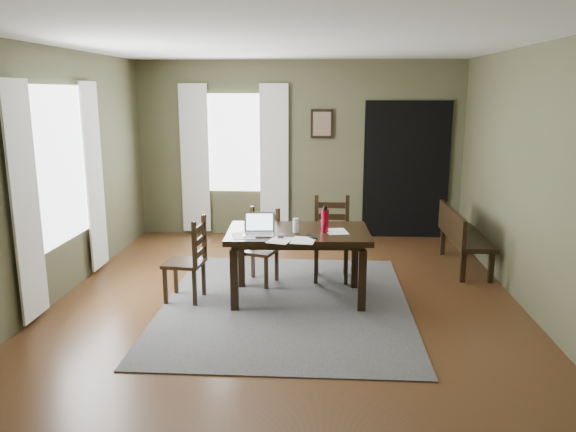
# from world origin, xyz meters

# --- Properties ---
(ground) EXTENTS (5.00, 6.00, 0.01)m
(ground) POSITION_xyz_m (0.00, 0.00, -0.01)
(ground) COLOR #492C16
(room_shell) EXTENTS (5.02, 6.02, 2.71)m
(room_shell) POSITION_xyz_m (0.00, 0.00, 1.80)
(room_shell) COLOR #4C4C32
(room_shell) RESTS_ON ground
(rug) EXTENTS (2.60, 3.20, 0.01)m
(rug) POSITION_xyz_m (0.00, 0.00, 0.01)
(rug) COLOR #424242
(rug) RESTS_ON ground
(dining_table) EXTENTS (1.55, 0.98, 0.76)m
(dining_table) POSITION_xyz_m (0.12, 0.16, 0.68)
(dining_table) COLOR black
(dining_table) RESTS_ON rug
(chair_end) EXTENTS (0.44, 0.43, 0.91)m
(chair_end) POSITION_xyz_m (-1.06, 0.04, 0.45)
(chair_end) COLOR black
(chair_end) RESTS_ON rug
(chair_back_left) EXTENTS (0.48, 0.48, 0.88)m
(chair_back_left) POSITION_xyz_m (-0.34, 0.67, 0.43)
(chair_back_left) COLOR black
(chair_back_left) RESTS_ON rug
(chair_back_right) EXTENTS (0.44, 0.44, 0.99)m
(chair_back_right) POSITION_xyz_m (0.49, 0.88, 0.49)
(chair_back_right) COLOR black
(chair_back_right) RESTS_ON rug
(bench) EXTENTS (0.44, 1.36, 0.77)m
(bench) POSITION_xyz_m (2.15, 1.42, 0.46)
(bench) COLOR black
(bench) RESTS_ON ground
(laptop) EXTENTS (0.34, 0.28, 0.22)m
(laptop) POSITION_xyz_m (-0.28, 0.01, 0.83)
(laptop) COLOR #B7B7BC
(laptop) RESTS_ON dining_table
(computer_mouse) EXTENTS (0.07, 0.10, 0.03)m
(computer_mouse) POSITION_xyz_m (-0.05, -0.13, 0.79)
(computer_mouse) COLOR #3F3F42
(computer_mouse) RESTS_ON dining_table
(tv_remote) EXTENTS (0.12, 0.16, 0.02)m
(tv_remote) POSITION_xyz_m (0.27, -0.12, 0.78)
(tv_remote) COLOR black
(tv_remote) RESTS_ON dining_table
(drinking_glass) EXTENTS (0.09, 0.09, 0.15)m
(drinking_glass) POSITION_xyz_m (0.10, 0.10, 0.84)
(drinking_glass) COLOR silver
(drinking_glass) RESTS_ON dining_table
(water_bottle) EXTENTS (0.10, 0.10, 0.28)m
(water_bottle) POSITION_xyz_m (0.40, 0.14, 0.90)
(water_bottle) COLOR #AC0D27
(water_bottle) RESTS_ON dining_table
(paper_a) EXTENTS (0.29, 0.34, 0.00)m
(paper_a) POSITION_xyz_m (-0.44, -0.09, 0.77)
(paper_a) COLOR white
(paper_a) RESTS_ON dining_table
(paper_b) EXTENTS (0.27, 0.33, 0.00)m
(paper_b) POSITION_xyz_m (0.19, -0.24, 0.77)
(paper_b) COLOR white
(paper_b) RESTS_ON dining_table
(paper_d) EXTENTS (0.26, 0.32, 0.00)m
(paper_d) POSITION_xyz_m (0.53, 0.15, 0.77)
(paper_d) COLOR white
(paper_d) RESTS_ON dining_table
(paper_e) EXTENTS (0.28, 0.33, 0.00)m
(paper_e) POSITION_xyz_m (-0.05, -0.25, 0.77)
(paper_e) COLOR white
(paper_e) RESTS_ON dining_table
(window_left) EXTENTS (0.01, 1.30, 1.70)m
(window_left) POSITION_xyz_m (-2.47, 0.20, 1.45)
(window_left) COLOR white
(window_left) RESTS_ON ground
(window_back) EXTENTS (1.00, 0.01, 1.50)m
(window_back) POSITION_xyz_m (-1.00, 2.97, 1.45)
(window_back) COLOR white
(window_back) RESTS_ON ground
(curtain_left_near) EXTENTS (0.03, 0.48, 2.30)m
(curtain_left_near) POSITION_xyz_m (-2.44, -0.62, 1.20)
(curtain_left_near) COLOR silver
(curtain_left_near) RESTS_ON ground
(curtain_left_far) EXTENTS (0.03, 0.48, 2.30)m
(curtain_left_far) POSITION_xyz_m (-2.44, 1.02, 1.20)
(curtain_left_far) COLOR silver
(curtain_left_far) RESTS_ON ground
(curtain_back_left) EXTENTS (0.44, 0.03, 2.30)m
(curtain_back_left) POSITION_xyz_m (-1.62, 2.94, 1.20)
(curtain_back_left) COLOR silver
(curtain_back_left) RESTS_ON ground
(curtain_back_right) EXTENTS (0.44, 0.03, 2.30)m
(curtain_back_right) POSITION_xyz_m (-0.38, 2.94, 1.20)
(curtain_back_right) COLOR silver
(curtain_back_right) RESTS_ON ground
(framed_picture) EXTENTS (0.34, 0.03, 0.44)m
(framed_picture) POSITION_xyz_m (0.35, 2.97, 1.75)
(framed_picture) COLOR black
(framed_picture) RESTS_ON ground
(doorway_back) EXTENTS (1.30, 0.03, 2.10)m
(doorway_back) POSITION_xyz_m (1.65, 2.97, 1.05)
(doorway_back) COLOR black
(doorway_back) RESTS_ON ground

